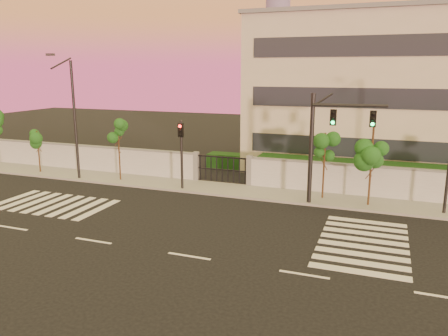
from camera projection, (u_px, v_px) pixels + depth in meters
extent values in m
plane|color=black|center=(189.00, 256.00, 18.94)|extent=(120.00, 120.00, 0.00)
cube|color=gray|center=(257.00, 193.00, 28.52)|extent=(60.00, 3.00, 0.15)
cube|color=#AAACB1|center=(57.00, 156.00, 35.66)|extent=(25.00, 0.30, 2.00)
cube|color=slate|center=(55.00, 144.00, 35.43)|extent=(25.00, 0.36, 0.12)
cube|color=slate|center=(196.00, 167.00, 31.37)|extent=(0.35, 0.35, 2.20)
cube|color=slate|center=(249.00, 171.00, 30.01)|extent=(0.35, 0.35, 2.20)
cube|color=#103613|center=(405.00, 178.00, 28.93)|extent=(20.00, 2.00, 1.80)
cube|color=#103613|center=(91.00, 156.00, 37.50)|extent=(12.00, 1.80, 1.40)
cube|color=#103613|center=(244.00, 162.00, 35.37)|extent=(6.00, 1.50, 1.20)
cube|color=#BEB8A0|center=(408.00, 95.00, 34.66)|extent=(24.00, 12.00, 12.00)
cube|color=#262D38|center=(406.00, 151.00, 29.93)|extent=(22.00, 0.08, 1.40)
cube|color=#262D38|center=(411.00, 99.00, 29.16)|extent=(22.00, 0.08, 1.40)
cube|color=#262D38|center=(416.00, 45.00, 28.39)|extent=(22.00, 0.08, 1.40)
cube|color=slate|center=(415.00, 14.00, 33.33)|extent=(24.40, 12.40, 0.30)
cube|color=silver|center=(13.00, 199.00, 27.37)|extent=(0.50, 4.00, 0.02)
cube|color=silver|center=(25.00, 200.00, 27.07)|extent=(0.50, 4.00, 0.02)
cube|color=silver|center=(36.00, 202.00, 26.76)|extent=(0.50, 4.00, 0.02)
cube|color=silver|center=(48.00, 203.00, 26.45)|extent=(0.50, 4.00, 0.02)
cube|color=silver|center=(60.00, 205.00, 26.14)|extent=(0.50, 4.00, 0.02)
cube|color=silver|center=(72.00, 206.00, 25.84)|extent=(0.50, 4.00, 0.02)
cube|color=silver|center=(85.00, 208.00, 25.53)|extent=(0.50, 4.00, 0.02)
cube|color=silver|center=(97.00, 210.00, 25.22)|extent=(0.50, 4.00, 0.02)
cube|color=silver|center=(359.00, 272.00, 17.47)|extent=(4.00, 0.50, 0.02)
cube|color=silver|center=(360.00, 263.00, 18.29)|extent=(4.00, 0.50, 0.02)
cube|color=silver|center=(361.00, 254.00, 19.11)|extent=(4.00, 0.50, 0.02)
cube|color=silver|center=(363.00, 247.00, 19.93)|extent=(4.00, 0.50, 0.02)
cube|color=silver|center=(364.00, 240.00, 20.76)|extent=(4.00, 0.50, 0.02)
cube|color=silver|center=(365.00, 233.00, 21.58)|extent=(4.00, 0.50, 0.02)
cube|color=silver|center=(366.00, 227.00, 22.40)|extent=(4.00, 0.50, 0.02)
cube|color=silver|center=(367.00, 222.00, 23.22)|extent=(4.00, 0.50, 0.02)
cube|color=silver|center=(12.00, 228.00, 22.35)|extent=(2.00, 0.15, 0.01)
cube|color=silver|center=(93.00, 241.00, 20.65)|extent=(2.00, 0.15, 0.01)
cube|color=silver|center=(189.00, 256.00, 18.94)|extent=(2.00, 0.15, 0.01)
cube|color=silver|center=(304.00, 275.00, 17.23)|extent=(2.00, 0.15, 0.01)
cube|color=silver|center=(444.00, 297.00, 15.53)|extent=(2.00, 0.15, 0.01)
cylinder|color=#382314|center=(39.00, 152.00, 33.74)|extent=(0.11, 0.11, 3.34)
sphere|color=#164814|center=(37.00, 140.00, 33.52)|extent=(0.98, 0.98, 0.98)
sphere|color=#164814|center=(43.00, 146.00, 33.69)|extent=(0.75, 0.75, 0.75)
sphere|color=#164814|center=(34.00, 144.00, 33.56)|extent=(0.71, 0.71, 0.71)
cylinder|color=#382314|center=(119.00, 150.00, 31.17)|extent=(0.11, 0.11, 4.58)
sphere|color=#164814|center=(118.00, 131.00, 30.87)|extent=(0.99, 0.99, 0.99)
sphere|color=#164814|center=(124.00, 141.00, 31.08)|extent=(0.76, 0.76, 0.76)
sphere|color=#164814|center=(114.00, 138.00, 30.94)|extent=(0.72, 0.72, 0.72)
cylinder|color=#382314|center=(324.00, 167.00, 26.69)|extent=(0.11, 0.11, 4.21)
sphere|color=#164814|center=(325.00, 147.00, 26.41)|extent=(1.03, 1.03, 1.03)
sphere|color=#164814|center=(330.00, 157.00, 26.61)|extent=(0.78, 0.78, 0.78)
sphere|color=#164814|center=(320.00, 154.00, 26.47)|extent=(0.75, 0.75, 0.75)
cylinder|color=#382314|center=(371.00, 166.00, 25.20)|extent=(0.12, 0.12, 5.02)
sphere|color=#164814|center=(373.00, 140.00, 24.87)|extent=(1.12, 1.12, 1.12)
sphere|color=#164814|center=(379.00, 153.00, 25.10)|extent=(0.86, 0.86, 0.86)
sphere|color=#164814|center=(366.00, 149.00, 24.94)|extent=(0.82, 0.82, 0.82)
cylinder|color=black|center=(311.00, 150.00, 25.54)|extent=(0.26, 0.26, 6.62)
cylinder|color=black|center=(350.00, 105.00, 24.26)|extent=(4.05, 0.65, 0.17)
cube|color=black|center=(333.00, 117.00, 24.66)|extent=(0.37, 0.19, 0.96)
sphere|color=#0CF259|center=(333.00, 123.00, 24.62)|extent=(0.21, 0.21, 0.21)
cube|color=black|center=(373.00, 119.00, 23.93)|extent=(0.37, 0.19, 0.96)
sphere|color=#0CF259|center=(372.00, 125.00, 23.89)|extent=(0.21, 0.21, 0.21)
cylinder|color=black|center=(182.00, 156.00, 28.83)|extent=(0.17, 0.17, 4.70)
cube|color=black|center=(181.00, 130.00, 28.41)|extent=(0.37, 0.19, 0.94)
sphere|color=red|center=(180.00, 126.00, 28.24)|extent=(0.21, 0.21, 0.21)
cylinder|color=black|center=(75.00, 122.00, 31.22)|extent=(0.19, 0.19, 8.56)
cylinder|color=black|center=(61.00, 63.00, 29.45)|extent=(0.11, 2.05, 0.83)
cube|color=#3F3F44|center=(50.00, 55.00, 28.45)|extent=(0.54, 0.27, 0.16)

